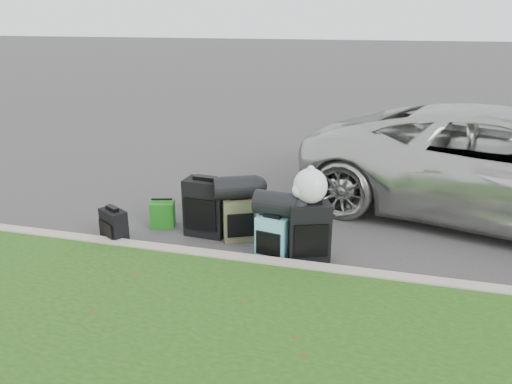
% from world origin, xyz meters
% --- Properties ---
extents(ground, '(120.00, 120.00, 0.00)m').
position_xyz_m(ground, '(0.00, 0.00, 0.00)').
color(ground, '#383535').
rests_on(ground, ground).
extents(curb, '(120.00, 0.18, 0.15)m').
position_xyz_m(curb, '(0.00, -1.00, 0.07)').
color(curb, '#9E937F').
rests_on(curb, ground).
extents(suv, '(6.36, 4.14, 1.63)m').
position_xyz_m(suv, '(3.35, 1.53, 0.81)').
color(suv, '#B7B7B2').
rests_on(suv, ground).
extents(suitcase_small_black, '(0.44, 0.38, 0.49)m').
position_xyz_m(suitcase_small_black, '(-1.78, -0.80, 0.24)').
color(suitcase_small_black, black).
rests_on(suitcase_small_black, ground).
extents(suitcase_large_black_left, '(0.58, 0.37, 0.80)m').
position_xyz_m(suitcase_large_black_left, '(-0.72, -0.18, 0.40)').
color(suitcase_large_black_left, black).
rests_on(suitcase_large_black_left, ground).
extents(suitcase_olive, '(0.50, 0.42, 0.59)m').
position_xyz_m(suitcase_olive, '(-0.23, -0.22, 0.29)').
color(suitcase_olive, '#46482C').
rests_on(suitcase_olive, ground).
extents(suitcase_teal, '(0.42, 0.30, 0.55)m').
position_xyz_m(suitcase_teal, '(0.34, -0.66, 0.28)').
color(suitcase_teal, '#54A1B2').
rests_on(suitcase_teal, ground).
extents(suitcase_large_black_right, '(0.58, 0.46, 0.76)m').
position_xyz_m(suitcase_large_black_right, '(0.79, -0.59, 0.38)').
color(suitcase_large_black_right, black).
rests_on(suitcase_large_black_right, ground).
extents(tote_green, '(0.39, 0.35, 0.38)m').
position_xyz_m(tote_green, '(-1.42, -0.08, 0.19)').
color(tote_green, '#1C6D18').
rests_on(tote_green, ground).
extents(tote_navy, '(0.28, 0.23, 0.28)m').
position_xyz_m(tote_navy, '(-1.12, 0.64, 0.14)').
color(tote_navy, navy).
rests_on(tote_navy, ground).
extents(duffel_left, '(0.65, 0.52, 0.31)m').
position_xyz_m(duffel_left, '(-0.27, -0.21, 0.74)').
color(duffel_left, black).
rests_on(duffel_left, suitcase_olive).
extents(duffel_right, '(0.58, 0.36, 0.31)m').
position_xyz_m(duffel_right, '(0.37, -0.58, 0.71)').
color(duffel_right, black).
rests_on(duffel_right, suitcase_teal).
extents(trash_bag, '(0.41, 0.41, 0.41)m').
position_xyz_m(trash_bag, '(0.78, -0.55, 0.96)').
color(trash_bag, white).
rests_on(trash_bag, suitcase_large_black_right).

